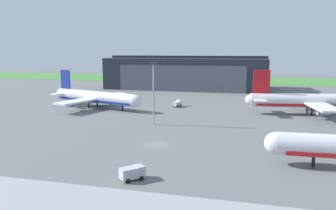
{
  "coord_description": "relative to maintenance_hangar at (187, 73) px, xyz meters",
  "views": [
    {
      "loc": [
        19.32,
        -66.55,
        20.31
      ],
      "look_at": [
        -2.06,
        19.14,
        5.61
      ],
      "focal_mm": 35.43,
      "sensor_mm": 36.0,
      "label": 1
    }
  ],
  "objects": [
    {
      "name": "maintenance_hangar",
      "position": [
        0.0,
        0.0,
        0.0
      ],
      "size": [
        82.79,
        33.85,
        17.28
      ],
      "color": "#232833",
      "rests_on": "ground_plane"
    },
    {
      "name": "airliner_far_left",
      "position": [
        53.45,
        -63.94,
        -3.85
      ],
      "size": [
        43.59,
        34.86,
        14.08
      ],
      "color": "silver",
      "rests_on": "ground_plane"
    },
    {
      "name": "ground_plane",
      "position": [
        13.89,
        -108.92,
        -8.18
      ],
      "size": [
        440.0,
        440.0,
        0.0
      ],
      "primitive_type": "plane",
      "color": "slate"
    },
    {
      "name": "fuel_bowser",
      "position": [
        7.8,
        -59.98,
        -7.0
      ],
      "size": [
        3.11,
        4.1,
        2.41
      ],
      "color": "silver",
      "rests_on": "ground_plane"
    },
    {
      "name": "grass_field_strip",
      "position": [
        13.89,
        54.55,
        -8.14
      ],
      "size": [
        440.0,
        56.0,
        0.08
      ],
      "primitive_type": "cube",
      "color": "#47883C",
      "rests_on": "ground_plane"
    },
    {
      "name": "airliner_far_right",
      "position": [
        -19.65,
        -69.16,
        -4.46
      ],
      "size": [
        37.48,
        32.17,
        12.96
      ],
      "color": "white",
      "rests_on": "ground_plane"
    },
    {
      "name": "stair_truck",
      "position": [
        15.67,
        -128.46,
        -7.01
      ],
      "size": [
        4.07,
        4.01,
        2.12
      ],
      "color": "#B7BCC6",
      "rests_on": "ground_plane"
    },
    {
      "name": "apron_light_mast",
      "position": [
        7.8,
        -89.85,
        1.99
      ],
      "size": [
        2.4,
        0.5,
        17.16
      ],
      "color": "#99999E",
      "rests_on": "ground_plane"
    }
  ]
}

